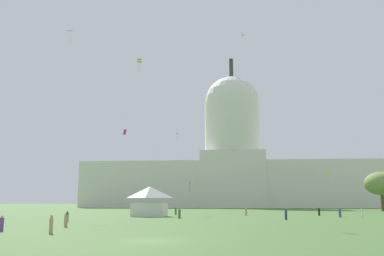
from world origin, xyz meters
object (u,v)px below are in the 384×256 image
(person_olive_mid_left, at_px, (179,214))
(kite_gold_low, at_px, (188,179))
(capitol_building, at_px, (233,164))
(kite_turquoise_high, at_px, (71,33))
(kite_magenta_mid, at_px, (125,132))
(person_teal_aisle_center, at_px, (67,217))
(person_white_near_tree_east, at_px, (362,213))
(person_black_front_left, at_px, (319,212))
(event_tent, at_px, (150,201))
(tree_east_mid, at_px, (381,184))
(person_tan_lawn_far_left, at_px, (246,212))
(kite_yellow_low, at_px, (329,174))
(person_denim_front_center, at_px, (340,213))
(kite_lime_high, at_px, (139,61))
(person_tan_back_left, at_px, (66,221))
(kite_white_high, at_px, (242,34))
(person_navy_near_tent, at_px, (286,214))
(person_purple_edge_east, at_px, (2,224))
(kite_green_mid, at_px, (178,134))
(person_teal_near_tree_west, at_px, (176,211))
(person_tan_edge_west, at_px, (51,225))

(person_olive_mid_left, height_order, kite_gold_low, kite_gold_low)
(capitol_building, height_order, kite_turquoise_high, capitol_building)
(kite_magenta_mid, bearing_deg, kite_turquoise_high, -122.57)
(person_teal_aisle_center, distance_m, person_white_near_tree_east, 48.46)
(person_black_front_left, height_order, person_olive_mid_left, person_olive_mid_left)
(event_tent, relative_size, kite_magenta_mid, 4.57)
(person_black_front_left, bearing_deg, kite_magenta_mid, -92.85)
(kite_gold_low, bearing_deg, person_white_near_tree_east, 38.86)
(tree_east_mid, bearing_deg, person_tan_lawn_far_left, -134.07)
(tree_east_mid, height_order, kite_yellow_low, kite_yellow_low)
(tree_east_mid, bearing_deg, person_olive_mid_left, -131.81)
(person_denim_front_center, height_order, kite_yellow_low, kite_yellow_low)
(person_white_near_tree_east, relative_size, kite_lime_high, 0.36)
(event_tent, xyz_separation_m, person_tan_back_left, (-2.79, -33.35, -2.13))
(kite_white_high, bearing_deg, kite_lime_high, -164.42)
(person_navy_near_tent, relative_size, person_denim_front_center, 1.03)
(person_purple_edge_east, bearing_deg, kite_green_mid, 169.69)
(event_tent, height_order, kite_magenta_mid, kite_magenta_mid)
(event_tent, height_order, kite_white_high, kite_white_high)
(person_navy_near_tent, bearing_deg, capitol_building, -33.47)
(kite_lime_high, bearing_deg, person_white_near_tree_east, -86.07)
(capitol_building, xyz_separation_m, person_teal_near_tree_west, (-11.41, -100.08, -18.14))
(kite_turquoise_high, bearing_deg, person_purple_edge_east, 116.96)
(person_navy_near_tent, relative_size, person_teal_aisle_center, 1.18)
(person_tan_back_left, xyz_separation_m, kite_yellow_low, (50.19, 99.78, 11.17))
(person_black_front_left, distance_m, person_teal_aisle_center, 49.74)
(kite_gold_low, bearing_deg, kite_yellow_low, 123.01)
(person_tan_lawn_far_left, distance_m, person_white_near_tree_east, 22.25)
(person_black_front_left, xyz_separation_m, person_denim_front_center, (2.02, -8.70, 0.04))
(person_tan_back_left, relative_size, kite_yellow_low, 0.49)
(person_teal_near_tree_west, relative_size, person_denim_front_center, 0.94)
(person_tan_back_left, bearing_deg, kite_green_mid, 79.73)
(person_olive_mid_left, bearing_deg, capitol_building, -167.40)
(person_teal_aisle_center, bearing_deg, person_navy_near_tent, 150.65)
(person_tan_back_left, bearing_deg, event_tent, 73.83)
(kite_lime_high, bearing_deg, person_teal_near_tree_west, -107.00)
(person_purple_edge_east, height_order, kite_magenta_mid, kite_magenta_mid)
(person_purple_edge_east, relative_size, person_tan_edge_west, 0.93)
(person_teal_near_tree_west, distance_m, kite_green_mid, 74.34)
(tree_east_mid, height_order, kite_white_high, kite_white_high)
(person_black_front_left, distance_m, person_tan_edge_west, 61.03)
(person_navy_near_tent, distance_m, person_white_near_tree_east, 16.36)
(person_teal_near_tree_west, bearing_deg, kite_white_high, 79.86)
(person_purple_edge_east, bearing_deg, person_black_front_left, 131.83)
(person_tan_back_left, distance_m, kite_gold_low, 68.61)
(person_tan_back_left, xyz_separation_m, person_denim_front_center, (37.47, 32.91, 0.07))
(capitol_building, xyz_separation_m, person_tan_lawn_far_left, (3.04, -101.85, -18.22))
(person_tan_back_left, relative_size, kite_magenta_mid, 1.06)
(kite_green_mid, height_order, kite_gold_low, kite_green_mid)
(kite_magenta_mid, xyz_separation_m, kite_turquoise_high, (-8.03, -21.11, 20.29))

